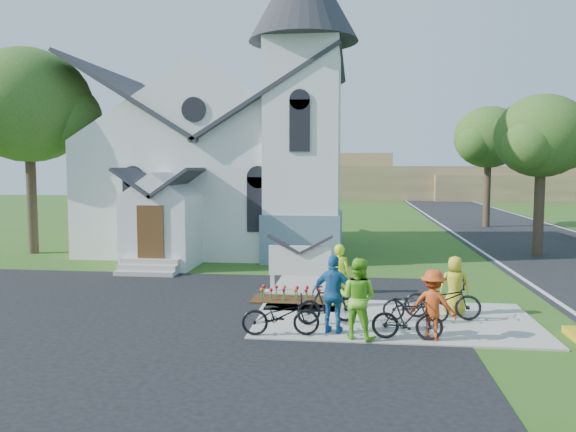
# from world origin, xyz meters

# --- Properties ---
(ground) EXTENTS (120.00, 120.00, 0.00)m
(ground) POSITION_xyz_m (0.00, 0.00, 0.00)
(ground) COLOR #345819
(ground) RESTS_ON ground
(parking_lot) EXTENTS (20.00, 16.00, 0.02)m
(parking_lot) POSITION_xyz_m (-7.00, -2.00, 0.01)
(parking_lot) COLOR black
(parking_lot) RESTS_ON ground
(road) EXTENTS (8.00, 90.00, 0.02)m
(road) POSITION_xyz_m (10.00, 15.00, 0.01)
(road) COLOR black
(road) RESTS_ON ground
(sidewalk) EXTENTS (7.00, 4.00, 0.05)m
(sidewalk) POSITION_xyz_m (1.50, 0.50, 0.03)
(sidewalk) COLOR #AAA599
(sidewalk) RESTS_ON ground
(church) EXTENTS (12.35, 12.00, 13.00)m
(church) POSITION_xyz_m (-5.48, 12.48, 5.25)
(church) COLOR silver
(church) RESTS_ON ground
(church_sign) EXTENTS (2.20, 0.40, 1.70)m
(church_sign) POSITION_xyz_m (-1.20, 3.20, 1.03)
(church_sign) COLOR #AAA599
(church_sign) RESTS_ON ground
(flower_bed) EXTENTS (2.60, 1.10, 0.07)m
(flower_bed) POSITION_xyz_m (-1.20, 2.30, 0.04)
(flower_bed) COLOR #321C0D
(flower_bed) RESTS_ON ground
(tree_lot_corner) EXTENTS (5.60, 5.60, 9.15)m
(tree_lot_corner) POSITION_xyz_m (-14.00, 10.00, 6.60)
(tree_lot_corner) COLOR #3D2B21
(tree_lot_corner) RESTS_ON ground
(tree_road_near) EXTENTS (4.00, 4.00, 7.05)m
(tree_road_near) POSITION_xyz_m (8.50, 12.00, 5.21)
(tree_road_near) COLOR #3D2B21
(tree_road_near) RESTS_ON ground
(tree_road_mid) EXTENTS (4.40, 4.40, 7.80)m
(tree_road_mid) POSITION_xyz_m (9.00, 24.00, 5.78)
(tree_road_mid) COLOR #3D2B21
(tree_road_mid) RESTS_ON ground
(distant_hills) EXTENTS (61.00, 10.00, 5.60)m
(distant_hills) POSITION_xyz_m (3.36, 56.33, 2.17)
(distant_hills) COLOR #7F6447
(distant_hills) RESTS_ON ground
(cyclist_0) EXTENTS (0.70, 0.52, 1.74)m
(cyclist_0) POSITION_xyz_m (0.04, 1.67, 0.92)
(cyclist_0) COLOR #CEF81D
(cyclist_0) RESTS_ON sidewalk
(bike_0) EXTENTS (1.85, 0.85, 0.94)m
(bike_0) POSITION_xyz_m (-1.21, -1.20, 0.52)
(bike_0) COLOR black
(bike_0) RESTS_ON sidewalk
(cyclist_1) EXTENTS (1.09, 0.98, 1.83)m
(cyclist_1) POSITION_xyz_m (0.54, -1.20, 0.97)
(cyclist_1) COLOR #72D628
(cyclist_1) RESTS_ON sidewalk
(bike_1) EXTENTS (1.64, 1.04, 0.96)m
(bike_1) POSITION_xyz_m (-0.19, -0.08, 0.53)
(bike_1) COLOR black
(bike_1) RESTS_ON sidewalk
(cyclist_2) EXTENTS (1.13, 0.65, 1.82)m
(cyclist_2) POSITION_xyz_m (-0.01, -0.86, 0.96)
(cyclist_2) COLOR #2062A3
(cyclist_2) RESTS_ON sidewalk
(bike_2) EXTENTS (1.66, 0.71, 0.85)m
(bike_2) POSITION_xyz_m (1.98, 0.31, 0.47)
(bike_2) COLOR black
(bike_2) RESTS_ON sidewalk
(cyclist_3) EXTENTS (1.16, 0.89, 1.58)m
(cyclist_3) POSITION_xyz_m (2.21, -1.10, 0.84)
(cyclist_3) COLOR #CE4716
(cyclist_3) RESTS_ON sidewalk
(bike_3) EXTENTS (1.59, 0.52, 0.95)m
(bike_3) POSITION_xyz_m (1.64, -1.20, 0.52)
(bike_3) COLOR black
(bike_3) RESTS_ON sidewalk
(cyclist_4) EXTENTS (0.78, 0.53, 1.54)m
(cyclist_4) POSITION_xyz_m (3.07, 1.18, 0.82)
(cyclist_4) COLOR gold
(cyclist_4) RESTS_ON sidewalk
(bike_4) EXTENTS (1.97, 0.87, 1.00)m
(bike_4) POSITION_xyz_m (2.68, 0.67, 0.55)
(bike_4) COLOR black
(bike_4) RESTS_ON sidewalk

